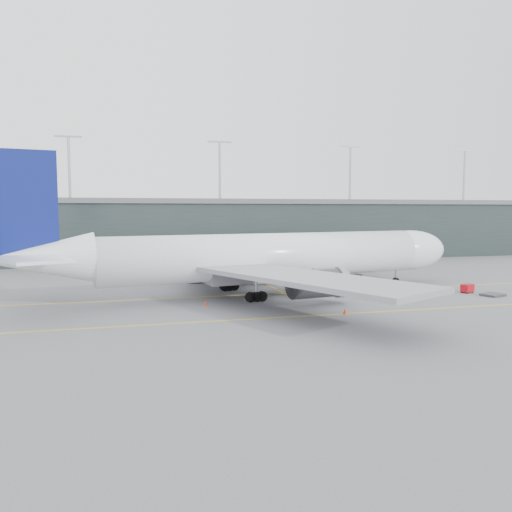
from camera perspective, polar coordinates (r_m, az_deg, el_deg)
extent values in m
plane|color=#555459|center=(77.63, -1.21, -3.98)|extent=(320.00, 320.00, 0.00)
cube|color=yellow|center=(73.80, -0.48, -4.45)|extent=(160.00, 0.25, 0.02)
cube|color=yellow|center=(58.70, 3.38, -6.99)|extent=(160.00, 0.25, 0.02)
cube|color=yellow|center=(98.03, -1.09, -2.04)|extent=(0.25, 60.00, 0.02)
cube|color=#1E2928|center=(133.83, -7.02, 2.88)|extent=(240.00, 35.00, 14.00)
cube|color=#56585B|center=(133.73, -7.05, 6.13)|extent=(240.00, 36.00, 1.20)
cylinder|color=#9E9EA3|center=(123.49, -20.57, 9.35)|extent=(0.60, 0.60, 14.00)
cylinder|color=#9E9EA3|center=(125.00, -4.17, 9.62)|extent=(0.60, 0.60, 14.00)
cylinder|color=#9E9EA3|center=(135.83, 10.70, 9.19)|extent=(0.60, 0.60, 14.00)
cylinder|color=#9E9EA3|center=(154.02, 22.68, 8.40)|extent=(0.60, 0.60, 14.00)
cylinder|color=white|center=(73.91, 1.46, 0.02)|extent=(50.00, 14.52, 6.68)
ellipsoid|color=white|center=(88.45, 17.11, 0.65)|extent=(14.92, 8.84, 6.68)
cone|color=white|center=(66.79, -23.09, -0.31)|extent=(12.73, 8.23, 6.41)
cube|color=gray|center=(73.74, 0.70, -2.01)|extent=(17.88, 8.08, 2.16)
cube|color=black|center=(91.11, 19.08, 1.40)|extent=(2.86, 3.57, 0.86)
cube|color=gray|center=(57.81, 5.66, -2.54)|extent=(22.08, 32.41, 0.59)
cylinder|color=#3A3A3F|center=(66.28, 6.94, -3.15)|extent=(8.05, 4.93, 3.77)
cube|color=gray|center=(88.24, -5.09, 0.15)|extent=(13.33, 32.18, 0.59)
cylinder|color=#3A3A3F|center=(84.36, -0.20, -1.31)|extent=(8.05, 4.93, 3.77)
cube|color=navy|center=(66.52, -24.70, 5.47)|extent=(7.00, 1.65, 12.93)
cube|color=white|center=(60.83, -24.04, -0.34)|extent=(9.38, 11.28, 0.38)
cube|color=white|center=(72.64, -24.03, 0.50)|extent=(6.88, 10.25, 0.38)
cylinder|color=black|center=(87.26, 15.68, -2.75)|extent=(1.24, 0.62, 1.19)
cylinder|color=#9E9EA3|center=(87.15, 15.70, -2.23)|extent=(0.32, 0.32, 2.80)
cylinder|color=black|center=(68.12, 0.03, -4.68)|extent=(1.47, 0.76, 1.40)
cylinder|color=black|center=(77.57, -3.07, -3.47)|extent=(1.47, 0.76, 1.40)
cube|color=#29292E|center=(84.83, 12.25, -0.01)|extent=(4.04, 4.28, 2.71)
cube|color=#29292E|center=(92.75, 11.52, 0.44)|extent=(6.26, 12.71, 2.42)
cube|color=#29292E|center=(105.19, 10.59, 1.01)|extent=(6.49, 12.78, 2.52)
cube|color=#29292E|center=(117.67, 9.86, 1.46)|extent=(6.72, 12.86, 2.61)
cylinder|color=#9E9EA3|center=(93.71, 11.43, -1.35)|extent=(0.48, 0.48, 3.68)
cube|color=#3A3A3F|center=(93.89, 11.41, -2.26)|extent=(2.30, 1.99, 0.68)
cylinder|color=#29292E|center=(121.48, 3.75, 1.65)|extent=(3.87, 3.87, 2.90)
cylinder|color=#29292E|center=(121.71, 3.74, 0.19)|extent=(1.74, 1.74, 3.49)
cube|color=#A60B11|center=(81.96, 23.01, -3.38)|extent=(2.24, 1.84, 1.14)
cylinder|color=black|center=(81.23, 23.00, -3.86)|extent=(0.37, 0.25, 0.35)
cylinder|color=black|center=(82.42, 23.51, -3.75)|extent=(0.37, 0.25, 0.35)
cylinder|color=black|center=(81.67, 22.48, -3.79)|extent=(0.37, 0.25, 0.35)
cylinder|color=black|center=(82.86, 22.99, -3.69)|extent=(0.37, 0.25, 0.35)
cube|color=#333337|center=(80.62, 25.44, -4.01)|extent=(3.68, 3.29, 0.31)
cube|color=#3A3A3F|center=(85.97, -7.02, -3.02)|extent=(1.96, 1.59, 0.19)
cube|color=silver|center=(85.85, -7.03, -2.45)|extent=(1.57, 1.48, 1.44)
cube|color=navy|center=(85.76, -7.03, -1.95)|extent=(1.62, 1.53, 0.08)
cube|color=#3A3A3F|center=(88.22, -4.23, -2.78)|extent=(2.09, 1.74, 0.19)
cube|color=#B7BCC4|center=(88.10, -4.23, -2.22)|extent=(1.69, 1.60, 1.46)
cube|color=navy|center=(88.01, -4.24, -1.73)|extent=(1.74, 1.66, 0.08)
cube|color=#3A3A3F|center=(88.54, -2.83, -2.73)|extent=(2.44, 2.13, 0.21)
cube|color=#B4BAC1|center=(88.41, -2.84, -2.12)|extent=(2.01, 1.93, 1.59)
cube|color=navy|center=(88.31, -2.84, -1.59)|extent=(2.07, 1.99, 0.08)
cone|color=#CC460B|center=(86.30, 23.46, -3.27)|extent=(0.39, 0.39, 0.62)
cone|color=#F43E0D|center=(61.19, 10.15, -6.19)|extent=(0.49, 0.49, 0.79)
cone|color=#ED3C0D|center=(89.50, 2.62, -2.51)|extent=(0.47, 0.47, 0.75)
cone|color=#F43C0D|center=(65.80, -5.78, -5.37)|extent=(0.44, 0.44, 0.70)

